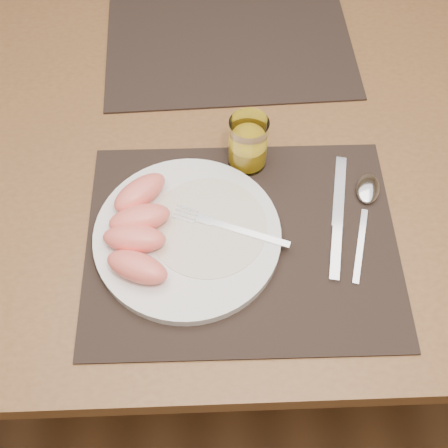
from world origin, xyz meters
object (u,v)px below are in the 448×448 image
plate (187,236)px  knife (337,226)px  juice_glass (248,145)px  placemat_far (229,37)px  fork (221,225)px  spoon (367,197)px  placemat_near (242,242)px  table (228,159)px

plate → knife: size_ratio=1.23×
juice_glass → knife: bearing=-45.2°
placemat_far → fork: fork is taller
spoon → placemat_near: bearing=-160.7°
plate → spoon: bearing=12.5°
table → placemat_near: size_ratio=3.11×
fork → knife: fork is taller
spoon → juice_glass: size_ratio=2.10×
placemat_far → spoon: 0.42m
placemat_far → fork: size_ratio=2.67×
table → plate: plate is taller
fork → placemat_far: bearing=86.1°
table → knife: size_ratio=6.40×
plate → juice_glass: size_ratio=2.98×
placemat_near → knife: (0.14, 0.02, 0.00)m
knife → juice_glass: 0.18m
plate → juice_glass: (0.09, 0.14, 0.03)m
table → placemat_far: size_ratio=3.11×
juice_glass → fork: bearing=-109.8°
placemat_near → juice_glass: bearing=83.7°
placemat_near → placemat_far: 0.44m
spoon → placemat_far: bearing=117.5°
table → plate: size_ratio=5.19×
placemat_far → spoon: size_ratio=2.37×
table → spoon: bearing=-36.8°
fork → spoon: (0.22, 0.05, -0.01)m
placemat_near → placemat_far: same height
fork → knife: 0.17m
table → knife: bearing=-52.7°
table → juice_glass: (0.03, -0.07, 0.13)m
placemat_near → knife: size_ratio=2.06×
plate → fork: fork is taller
placemat_near → spoon: 0.20m
table → plate: (-0.07, -0.21, 0.10)m
knife → placemat_near: bearing=-172.2°
plate → placemat_far: bearing=79.9°
fork → plate: bearing=-167.2°
table → fork: 0.23m
fork → spoon: bearing=12.5°
plate → table: bearing=72.5°
plate → fork: bearing=12.8°
fork → spoon: 0.23m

